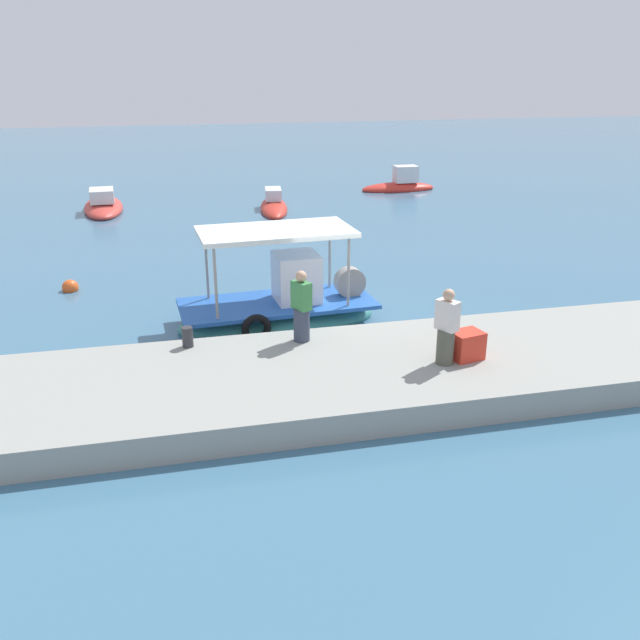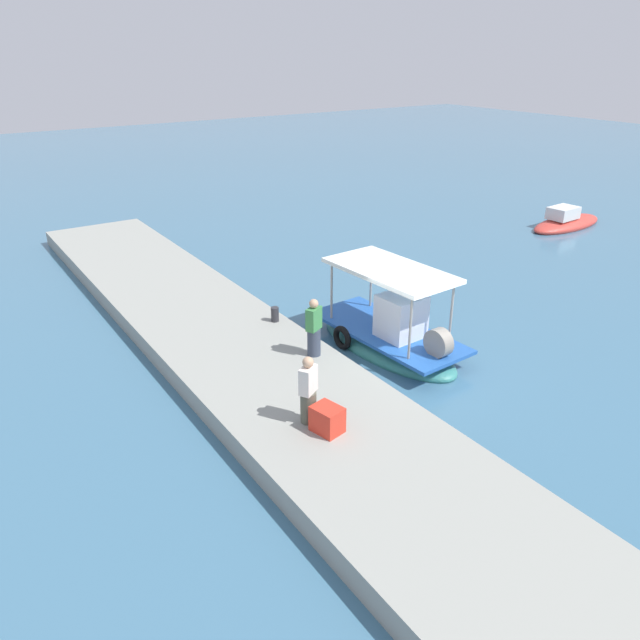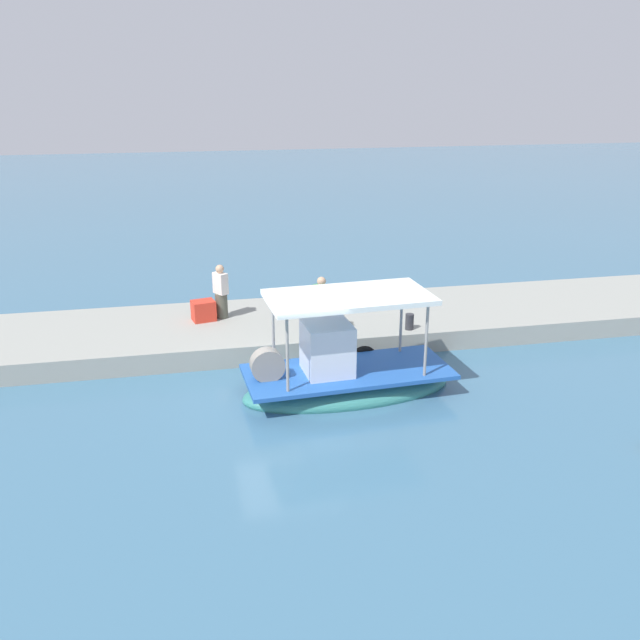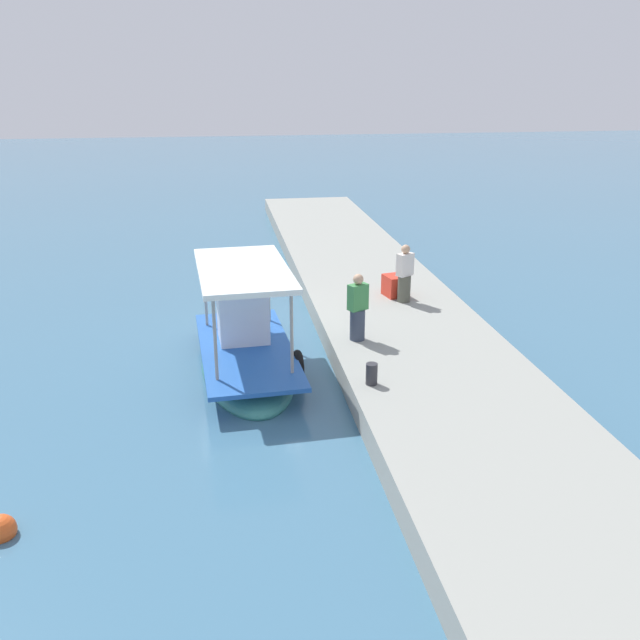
% 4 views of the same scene
% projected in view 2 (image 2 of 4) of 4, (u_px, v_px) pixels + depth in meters
% --- Properties ---
extents(ground_plane, '(120.00, 120.00, 0.00)m').
position_uv_depth(ground_plane, '(418.00, 368.00, 17.03)').
color(ground_plane, '#3E6B88').
extents(dock_quay, '(36.00, 4.16, 0.58)m').
position_uv_depth(dock_quay, '(296.00, 402.00, 14.89)').
color(dock_quay, gray).
rests_on(dock_quay, ground_plane).
extents(main_fishing_boat, '(5.32, 2.43, 2.85)m').
position_uv_depth(main_fishing_boat, '(389.00, 336.00, 17.95)').
color(main_fishing_boat, teal).
rests_on(main_fishing_boat, ground_plane).
extents(fisherman_near_bollard, '(0.49, 0.52, 1.61)m').
position_uv_depth(fisherman_near_bollard, '(308.00, 393.00, 13.32)').
color(fisherman_near_bollard, '#505143').
rests_on(fisherman_near_bollard, dock_quay).
extents(fisherman_by_crate, '(0.48, 0.52, 1.62)m').
position_uv_depth(fisherman_by_crate, '(314.00, 330.00, 16.24)').
color(fisherman_by_crate, '#364052').
rests_on(fisherman_by_crate, dock_quay).
extents(mooring_bollard, '(0.24, 0.24, 0.45)m').
position_uv_depth(mooring_bollard, '(275.00, 314.00, 18.45)').
color(mooring_bollard, '#2D2D33').
rests_on(mooring_bollard, dock_quay).
extents(cargo_crate, '(0.74, 0.64, 0.59)m').
position_uv_depth(cargo_crate, '(327.00, 419.00, 13.16)').
color(cargo_crate, red).
rests_on(cargo_crate, dock_quay).
extents(marker_buoy, '(0.48, 0.48, 0.48)m').
position_uv_depth(marker_buoy, '(376.00, 268.00, 24.42)').
color(marker_buoy, '#E7551F').
rests_on(marker_buoy, ground_plane).
extents(moored_boat_near, '(1.98, 4.90, 1.30)m').
position_uv_depth(moored_boat_near, '(566.00, 223.00, 30.20)').
color(moored_boat_near, '#CC3E34').
rests_on(moored_boat_near, ground_plane).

